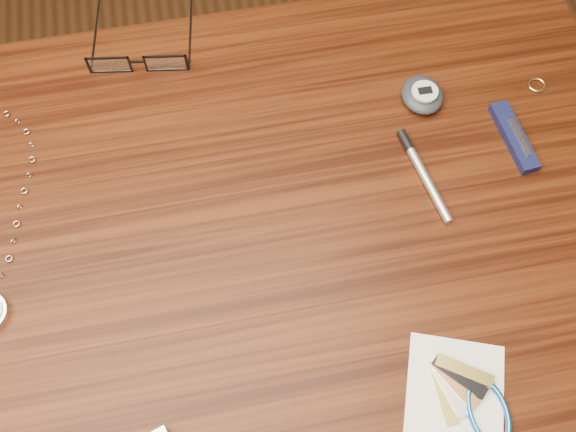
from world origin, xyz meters
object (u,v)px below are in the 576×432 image
notepad_keys (472,400)px  pocket_knife (514,137)px  eyeglasses (138,60)px  desk (245,278)px  silver_pen (420,168)px  pedometer (422,95)px

notepad_keys → pocket_knife: size_ratio=1.35×
eyeglasses → pocket_knife: 0.48m
eyeglasses → notepad_keys: (0.29, -0.49, -0.01)m
desk → eyeglasses: (-0.09, 0.28, 0.11)m
pocket_knife → silver_pen: (-0.12, -0.02, -0.00)m
pedometer → eyeglasses: bearing=160.8°
silver_pen → eyeglasses: bearing=145.2°
desk → silver_pen: silver_pen is taller
silver_pen → pedometer: bearing=73.1°
desk → eyeglasses: size_ratio=6.63×
pedometer → pocket_knife: pedometer is taller
pedometer → notepad_keys: size_ratio=0.45×
eyeglasses → desk: bearing=-72.4°
eyeglasses → notepad_keys: size_ratio=1.11×
pedometer → notepad_keys: pedometer is taller
eyeglasses → silver_pen: (0.32, -0.22, -0.01)m
notepad_keys → pocket_knife: 0.33m
desk → notepad_keys: 0.31m
eyeglasses → pocket_knife: size_ratio=1.49×
pedometer → silver_pen: bearing=-106.9°
desk → pocket_knife: 0.38m
pedometer → desk: bearing=-148.5°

